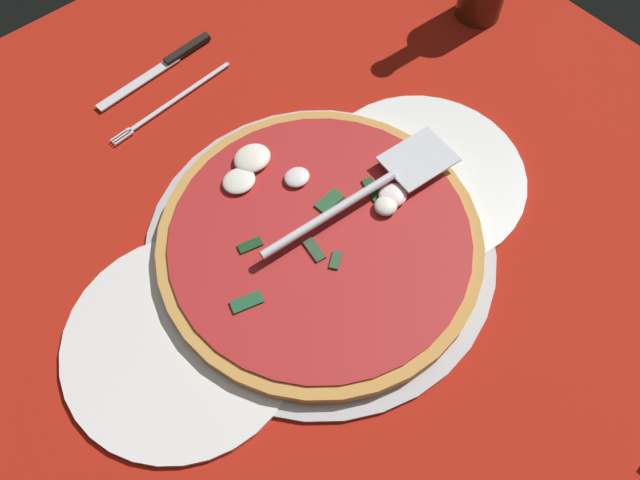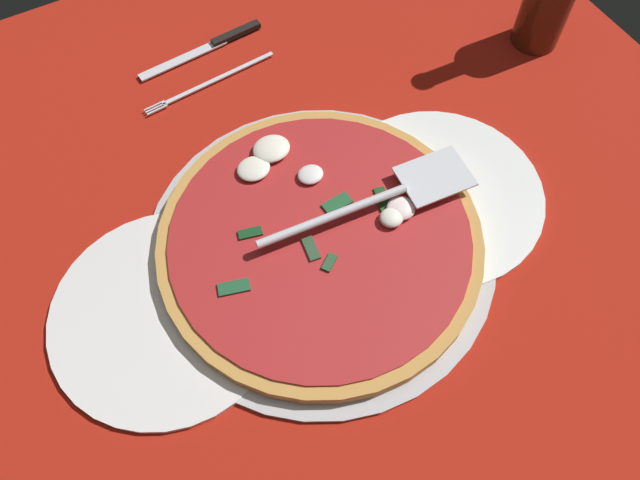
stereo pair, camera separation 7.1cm
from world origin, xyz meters
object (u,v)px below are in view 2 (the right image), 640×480
dinner_plate_left (438,194)px  pizza_server (380,197)px  dinner_plate_right (166,311)px  pizza (320,238)px  place_setting_near (212,64)px

dinner_plate_left → pizza_server: pizza_server is taller
dinner_plate_right → pizza: bearing=177.3°
pizza_server → dinner_plate_left: bearing=-3.1°
dinner_plate_left → dinner_plate_right: size_ratio=1.00×
dinner_plate_left → pizza_server: (8.10, -1.12, 3.94)cm
dinner_plate_left → pizza: bearing=-3.3°
dinner_plate_left → pizza_server: 9.07cm
dinner_plate_right → place_setting_near: 37.63cm
dinner_plate_left → place_setting_near: size_ratio=1.25×
dinner_plate_left → dinner_plate_right: 35.21cm
place_setting_near → dinner_plate_left: bearing=109.8°
pizza → place_setting_near: bearing=-91.6°
dinner_plate_right → place_setting_near: (-19.92, -31.92, -0.14)cm
dinner_plate_left → place_setting_near: (15.24, -33.75, -0.14)cm
dinner_plate_left → pizza_server: bearing=-7.8°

